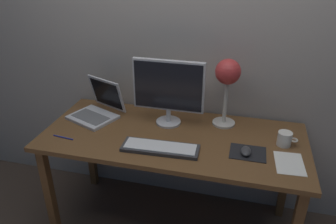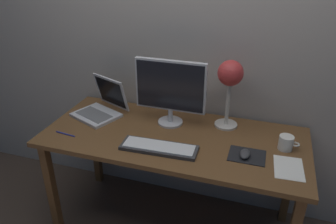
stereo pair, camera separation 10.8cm
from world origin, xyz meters
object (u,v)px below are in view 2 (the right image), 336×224
desk_lamp (230,78)px  coffee_mug (286,143)px  pen (65,134)px  laptop (103,104)px  keyboard_main (159,147)px  monitor (170,89)px  mouse (245,154)px

desk_lamp → coffee_mug: size_ratio=3.76×
pen → laptop: bearing=75.2°
coffee_mug → laptop: bearing=175.7°
coffee_mug → pen: size_ratio=0.83×
keyboard_main → laptop: laptop is taller
keyboard_main → pen: size_ratio=3.18×
coffee_mug → pen: bearing=-169.2°
monitor → coffee_mug: (0.72, -0.09, -0.20)m
keyboard_main → desk_lamp: size_ratio=1.02×
keyboard_main → laptop: size_ratio=1.17×
monitor → pen: (-0.57, -0.34, -0.24)m
coffee_mug → mouse: bearing=-144.4°
monitor → pen: size_ratio=3.23×
desk_lamp → monitor: bearing=-167.6°
desk_lamp → pen: bearing=-155.8°
mouse → coffee_mug: coffee_mug is taller
laptop → desk_lamp: desk_lamp is taller
mouse → coffee_mug: 0.26m
keyboard_main → desk_lamp: (0.32, 0.39, 0.31)m
keyboard_main → coffee_mug: coffee_mug is taller
keyboard_main → laptop: (-0.51, 0.31, 0.06)m
keyboard_main → coffee_mug: (0.68, 0.22, 0.03)m
laptop → desk_lamp: bearing=5.5°
keyboard_main → monitor: bearing=95.8°
mouse → laptop: bearing=166.3°
laptop → desk_lamp: (0.83, 0.08, 0.26)m
keyboard_main → pen: 0.60m
laptop → coffee_mug: laptop is taller
desk_lamp → pen: desk_lamp is taller
keyboard_main → desk_lamp: 0.59m
laptop → mouse: size_ratio=3.96×
pen → coffee_mug: bearing=10.8°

